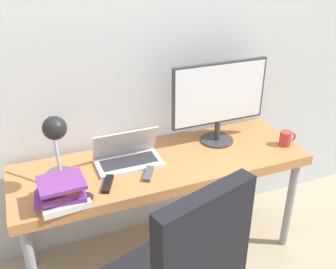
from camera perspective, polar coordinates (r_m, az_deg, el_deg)
wall_back at (r=2.34m, az=-4.05°, el=12.86°), size 8.00×0.05×2.60m
desk at (r=2.31m, az=-0.84°, el=-5.25°), size 1.70×0.56×0.71m
laptop at (r=2.25m, az=-5.87°, el=-3.11°), size 0.37×0.21×0.20m
monitor at (r=2.38m, az=7.44°, el=5.31°), size 0.61×0.21×0.51m
desk_lamp at (r=1.97m, az=-16.02°, el=-0.38°), size 0.14×0.29×0.41m
book_stack at (r=1.97m, az=-15.12°, el=-8.11°), size 0.26×0.21×0.14m
tv_remote at (r=2.08m, az=-8.75°, el=-7.09°), size 0.10×0.15×0.02m
media_remote at (r=2.14m, az=-2.86°, el=-5.71°), size 0.10×0.14×0.02m
mug at (r=2.52m, az=16.74°, el=-0.54°), size 0.11×0.07×0.09m
game_controller at (r=1.98m, az=-12.61°, el=-9.05°), size 0.13×0.10×0.04m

